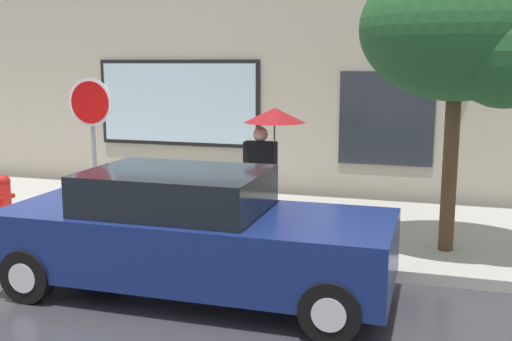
{
  "coord_description": "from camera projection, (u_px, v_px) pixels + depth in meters",
  "views": [
    {
      "loc": [
        3.95,
        -6.53,
        2.75
      ],
      "look_at": [
        1.42,
        1.8,
        1.2
      ],
      "focal_mm": 42.39,
      "sensor_mm": 36.0,
      "label": 1
    }
  ],
  "objects": [
    {
      "name": "pedestrian_with_umbrella",
      "position": [
        269.0,
        136.0,
        9.08
      ],
      "size": [
        0.93,
        0.93,
        1.95
      ],
      "color": "black",
      "rests_on": "sidewalk"
    },
    {
      "name": "stop_sign",
      "position": [
        92.0,
        123.0,
        9.5
      ],
      "size": [
        0.76,
        0.1,
        2.38
      ],
      "color": "gray",
      "rests_on": "sidewalk"
    },
    {
      "name": "sidewalk",
      "position": [
        198.0,
        218.0,
        10.58
      ],
      "size": [
        20.0,
        4.0,
        0.15
      ],
      "primitive_type": "cube",
      "color": "#A3A099",
      "rests_on": "ground"
    },
    {
      "name": "street_tree",
      "position": [
        467.0,
        33.0,
        7.92
      ],
      "size": [
        2.61,
        2.22,
        4.04
      ],
      "color": "#4C3823",
      "rests_on": "sidewalk"
    },
    {
      "name": "fire_hydrant",
      "position": [
        4.0,
        197.0,
        10.22
      ],
      "size": [
        0.3,
        0.44,
        0.75
      ],
      "color": "red",
      "rests_on": "sidewalk"
    },
    {
      "name": "building_facade",
      "position": [
        242.0,
        27.0,
        12.33
      ],
      "size": [
        20.0,
        0.67,
        7.0
      ],
      "color": "#B2A893",
      "rests_on": "ground"
    },
    {
      "name": "parked_car",
      "position": [
        192.0,
        234.0,
        7.2
      ],
      "size": [
        4.65,
        1.84,
        1.5
      ],
      "color": "navy",
      "rests_on": "ground"
    },
    {
      "name": "ground_plane",
      "position": [
        110.0,
        280.0,
        7.76
      ],
      "size": [
        60.0,
        60.0,
        0.0
      ],
      "primitive_type": "plane",
      "color": "#333338"
    }
  ]
}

